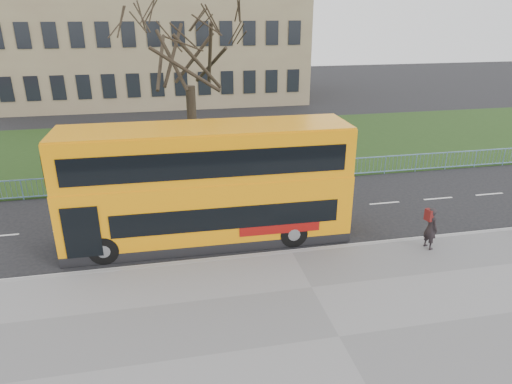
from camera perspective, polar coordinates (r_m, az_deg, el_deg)
The scene contains 9 objects.
ground at distance 19.80m, azimuth 3.25°, elevation -5.57°, with size 120.00×120.00×0.00m, color black.
pavement at distance 14.41m, azimuth 10.33°, elevation -17.53°, with size 80.00×10.50×0.12m, color slate.
kerb at distance 18.45m, azimuth 4.48°, elevation -7.55°, with size 80.00×0.20×0.14m, color gray.
grass_verge at distance 32.87m, azimuth -3.03°, elevation 5.85°, with size 80.00×15.40×0.08m, color #1F3814.
guard_railing at distance 25.49m, azimuth -0.44°, elevation 2.26°, with size 40.00×0.12×1.10m, color #709BC8, non-canonical shape.
bare_tree at distance 27.19m, azimuth -8.34°, elevation 14.93°, with size 8.18×8.18×11.68m, color black, non-canonical shape.
civic_building at distance 52.00m, azimuth -12.64°, elevation 19.10°, with size 30.00×15.00×14.00m, color #7F6B50.
yellow_bus at distance 18.59m, azimuth -6.15°, elevation 1.22°, with size 11.59×2.94×4.84m.
pedestrian at distance 19.54m, azimuth 20.99°, elevation -4.24°, with size 0.64×0.42×1.75m, color black.
Camera 1 is at (-4.59, -16.96, 9.13)m, focal length 32.00 mm.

